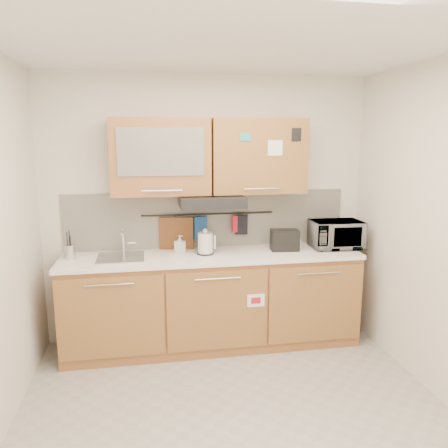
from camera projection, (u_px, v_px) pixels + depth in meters
name	position (u px, v px, depth m)	size (l,w,h in m)	color
floor	(237.00, 419.00, 3.16)	(3.20, 3.20, 0.00)	#9E9993
ceiling	(240.00, 38.00, 2.66)	(3.20, 3.20, 0.00)	white
wall_back	(208.00, 209.00, 4.36)	(3.20, 3.20, 0.00)	silver
base_cabinet	(213.00, 305.00, 4.24)	(2.80, 0.64, 0.88)	#A46B3A
countertop	(213.00, 256.00, 4.14)	(2.82, 0.62, 0.04)	white
backsplash	(208.00, 219.00, 4.37)	(2.80, 0.02, 0.56)	silver
upper_cabinets	(209.00, 156.00, 4.09)	(1.82, 0.37, 0.70)	#A46B3A
range_hood	(211.00, 201.00, 4.10)	(0.60, 0.46, 0.10)	black
sink	(121.00, 257.00, 4.01)	(0.42, 0.40, 0.26)	silver
utensil_rail	(208.00, 214.00, 4.32)	(0.02, 0.02, 1.30)	black
utensil_crock	(70.00, 251.00, 3.95)	(0.11, 0.11, 0.26)	#BDBCC1
kettle	(205.00, 244.00, 4.12)	(0.18, 0.16, 0.25)	silver
toaster	(285.00, 240.00, 4.25)	(0.28, 0.19, 0.20)	black
microwave	(336.00, 234.00, 4.35)	(0.49, 0.33, 0.27)	#999999
soap_bottle	(180.00, 244.00, 4.16)	(0.08, 0.08, 0.17)	#999999
cutting_board	(176.00, 238.00, 4.29)	(0.33, 0.02, 0.41)	brown
oven_mitt	(200.00, 228.00, 4.32)	(0.14, 0.03, 0.23)	navy
dark_pouch	(241.00, 225.00, 4.38)	(0.12, 0.04, 0.20)	black
pot_holder	(239.00, 224.00, 4.38)	(0.14, 0.02, 0.17)	#B2172C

